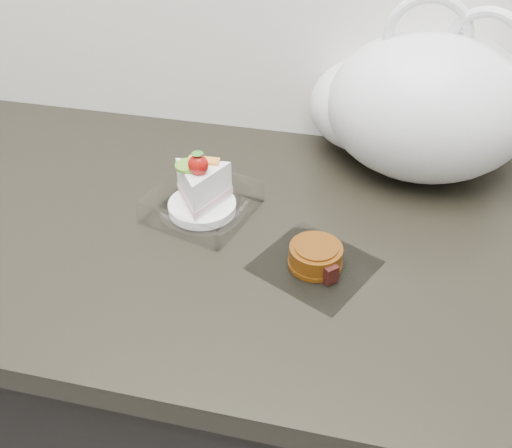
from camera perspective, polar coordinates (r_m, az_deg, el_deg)
counter at (r=1.20m, az=-2.16°, el=-17.17°), size 2.04×0.64×0.90m
cake_tray at (r=0.89m, az=-5.47°, el=2.76°), size 0.18×0.18×0.11m
mooncake_wrap at (r=0.80m, az=6.01°, el=-3.42°), size 0.19×0.19×0.04m
plastic_bag at (r=0.99m, az=15.61°, el=11.31°), size 0.39×0.31×0.30m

